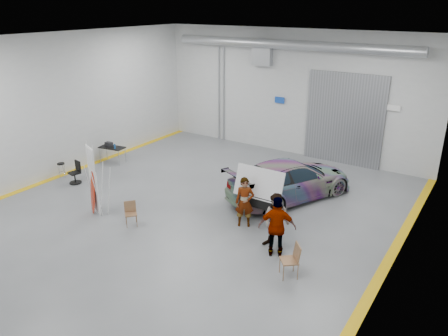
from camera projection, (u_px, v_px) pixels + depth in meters
The scene contains 13 objects.
ground at pixel (191, 211), 15.90m from camera, with size 16.00×16.00×0.00m, color slate.
room_shell at pixel (230, 90), 16.05m from camera, with size 14.02×16.18×6.01m.
sedan_car at pixel (290, 179), 16.71m from camera, with size 2.12×5.21×1.51m, color white.
person_a at pixel (245, 202), 14.56m from camera, with size 0.63×0.41×1.74m, color #8A6C4B.
person_b at pixel (276, 222), 13.19m from camera, with size 0.89×0.68×1.81m, color slate.
person_c at pixel (277, 227), 12.79m from camera, with size 1.10×0.45×1.90m, color #A55A37.
surfboard_display at pixel (94, 186), 15.28m from camera, with size 0.71×0.41×2.66m.
folding_chair_near at pixel (132, 218), 14.79m from camera, with size 0.54×0.63×0.83m.
folding_chair_far at pixel (289, 266), 12.02m from camera, with size 0.64×0.74×0.98m.
shop_stool at pixel (62, 170), 18.81m from camera, with size 0.33×0.33×0.65m.
work_table at pixel (111, 147), 20.46m from camera, with size 1.28×0.78×0.98m.
office_chair at pixel (76, 174), 18.19m from camera, with size 0.50×0.51×0.94m.
trunk_lid at pixel (261, 181), 14.59m from camera, with size 1.76×1.07×0.04m, color silver.
Camera 1 is at (8.84, -11.29, 7.15)m, focal length 35.00 mm.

